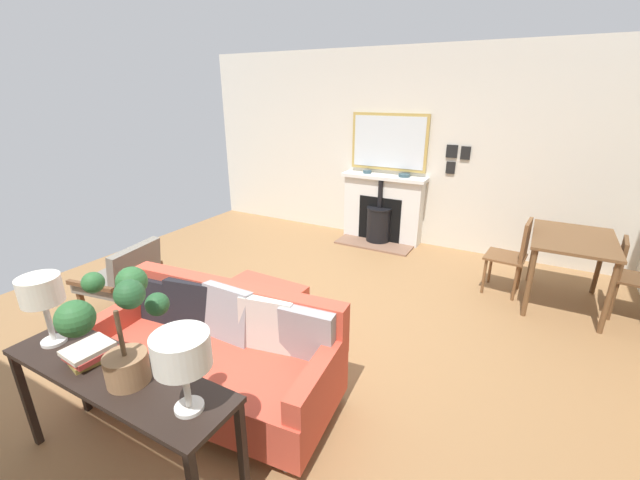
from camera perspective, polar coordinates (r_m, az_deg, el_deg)
name	(u,v)px	position (r m, az deg, el deg)	size (l,w,h in m)	color
ground_plane	(285,329)	(3.97, -5.02, -12.51)	(6.00, 6.35, 0.01)	olive
wall_left	(396,148)	(6.10, 10.70, 12.67)	(0.12, 6.35, 2.73)	beige
fireplace	(382,212)	(6.10, 8.76, 3.94)	(0.65, 1.25, 1.00)	brown
mirror_over_mantel	(389,142)	(6.03, 9.76, 13.56)	(0.04, 1.14, 0.80)	tan
mantel_bowl_near	(367,172)	(6.11, 6.73, 9.63)	(0.13, 0.13, 0.04)	#334C56
mantel_bowl_far	(404,175)	(5.92, 11.90, 9.01)	(0.17, 0.17, 0.05)	#334C56
sofa	(216,353)	(3.12, -14.51, -15.25)	(0.98, 1.89, 0.82)	#B2B2B7
ottoman	(260,303)	(3.95, -8.55, -8.82)	(0.60, 0.79, 0.39)	#B2B2B7
armchair_accent	(124,276)	(4.36, -26.04, -4.56)	(0.76, 0.68, 0.79)	brown
console_table	(117,385)	(2.59, -26.88, -17.88)	(0.39, 1.50, 0.72)	black
table_lamp_near_end	(41,293)	(2.83, -34.86, -6.22)	(0.23, 0.23, 0.44)	white
table_lamp_far_end	(182,354)	(1.98, -19.05, -15.01)	(0.26, 0.26, 0.41)	white
potted_plant	(119,324)	(2.25, -26.67, -10.61)	(0.53, 0.42, 0.63)	#99704C
book_stack	(90,353)	(2.67, -29.84, -13.73)	(0.26, 0.21, 0.09)	olive
dining_table	(572,247)	(4.84, 32.22, -0.86)	(1.02, 0.76, 0.76)	brown
dining_chair_near_fireplace	(515,251)	(4.86, 25.96, -1.48)	(0.43, 0.43, 0.87)	brown
dining_chair_by_back_wall	(630,273)	(4.98, 37.75, -3.69)	(0.44, 0.44, 0.80)	brown
photo_gallery_row	(456,157)	(5.82, 18.75, 11.15)	(0.02, 0.31, 0.39)	black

